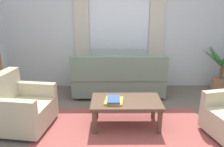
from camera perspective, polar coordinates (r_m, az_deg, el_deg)
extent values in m
plane|color=#6B6056|center=(3.51, 2.97, -15.66)|extent=(6.24, 6.24, 0.00)
cube|color=silver|center=(5.24, 1.77, 10.64)|extent=(5.32, 0.12, 2.60)
cube|color=white|center=(5.16, 1.81, 12.22)|extent=(1.30, 0.01, 1.10)
cube|color=beige|center=(5.16, -7.63, 12.08)|extent=(0.32, 0.06, 1.40)
cube|color=beige|center=(5.23, 11.15, 11.98)|extent=(0.32, 0.06, 1.40)
cube|color=#9E4C47|center=(3.50, 2.97, -15.58)|extent=(2.68, 1.89, 0.01)
cube|color=slate|center=(4.91, 1.59, -2.42)|extent=(1.90, 0.80, 0.38)
cube|color=slate|center=(4.47, 1.77, 1.38)|extent=(1.90, 0.20, 0.48)
cube|color=slate|center=(4.92, 11.79, 1.05)|extent=(0.16, 0.80, 0.24)
cube|color=slate|center=(4.86, -8.69, 1.02)|extent=(0.16, 0.80, 0.24)
cylinder|color=brown|center=(5.36, 10.59, -3.49)|extent=(0.06, 0.06, 0.06)
cylinder|color=brown|center=(5.31, -7.77, -3.57)|extent=(0.06, 0.06, 0.06)
cylinder|color=brown|center=(4.82, 11.90, -6.02)|extent=(0.06, 0.06, 0.06)
cylinder|color=brown|center=(4.76, -8.66, -6.14)|extent=(0.06, 0.06, 0.06)
cube|color=#BCB293|center=(3.87, -21.27, -9.49)|extent=(0.92, 0.95, 0.36)
cube|color=#BCB293|center=(3.88, -26.19, -3.43)|extent=(0.30, 0.86, 0.46)
cube|color=#BCB293|center=(3.47, -24.64, -7.73)|extent=(0.81, 0.24, 0.22)
cube|color=#BCB293|center=(4.04, -19.28, -3.62)|extent=(0.81, 0.24, 0.22)
cylinder|color=brown|center=(3.57, -18.92, -15.48)|extent=(0.05, 0.05, 0.06)
cylinder|color=brown|center=(4.10, -14.65, -10.58)|extent=(0.05, 0.05, 0.06)
cylinder|color=brown|center=(4.37, -22.53, -9.54)|extent=(0.05, 0.05, 0.06)
cylinder|color=brown|center=(3.93, 22.25, -12.64)|extent=(0.05, 0.05, 0.06)
cube|color=brown|center=(3.61, 3.58, -7.02)|extent=(1.10, 0.64, 0.04)
cube|color=brown|center=(3.48, -4.46, -12.11)|extent=(0.06, 0.06, 0.40)
cube|color=brown|center=(3.55, 11.89, -11.83)|extent=(0.06, 0.06, 0.40)
cube|color=brown|center=(3.94, -3.94, -8.40)|extent=(0.06, 0.06, 0.40)
cube|color=brown|center=(4.00, 10.35, -8.24)|extent=(0.06, 0.06, 0.40)
cube|color=gold|center=(3.54, 0.48, -6.92)|extent=(0.31, 0.34, 0.03)
cube|color=#335199|center=(3.52, 0.40, -6.54)|extent=(0.20, 0.30, 0.03)
cylinder|color=#9E6B4C|center=(5.57, 25.43, -2.73)|extent=(0.36, 0.36, 0.32)
cylinder|color=brown|center=(5.48, 25.85, 0.38)|extent=(0.07, 0.07, 0.32)
cone|color=#38753D|center=(5.63, 24.08, 5.10)|extent=(0.23, 0.61, 0.45)
cone|color=#38753D|center=(5.40, 23.71, 4.03)|extent=(0.45, 0.29, 0.37)
cone|color=#38753D|center=(5.18, 24.55, 3.69)|extent=(0.48, 0.35, 0.43)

